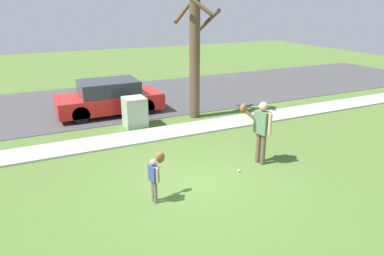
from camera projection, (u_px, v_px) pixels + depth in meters
ground_plane at (151, 137)px, 11.80m from camera, size 48.00×48.00×0.00m
sidewalk_strip at (149, 135)px, 11.88m from camera, size 36.00×1.20×0.06m
road_surface at (113, 101)px, 16.14m from camera, size 36.00×6.80×0.02m
person_adult at (261, 126)px, 9.53m from camera, size 0.79×0.61×1.74m
person_child at (156, 172)px, 7.80m from camera, size 0.45×0.48×1.08m
baseball at (239, 171)px, 9.36m from camera, size 0.07×0.07×0.07m
utility_cabinet at (135, 112)px, 12.68m from camera, size 0.75×0.77×1.05m
street_tree_near at (195, 42)px, 12.93m from camera, size 1.85×1.88×5.34m
parked_hatchback_red at (109, 98)px, 14.03m from camera, size 4.00×1.75×1.33m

